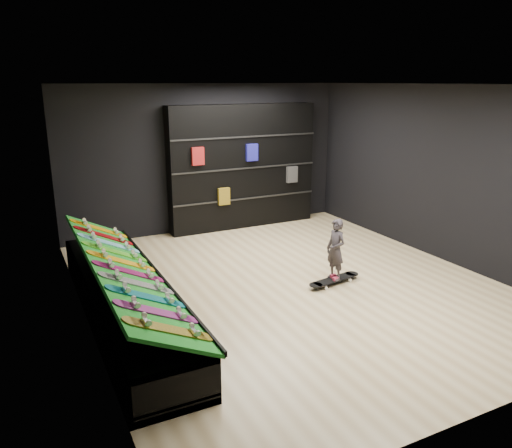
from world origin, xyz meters
name	(u,v)px	position (x,y,z in m)	size (l,w,h in m)	color
floor	(291,285)	(0.00, 0.00, 0.00)	(6.00, 7.00, 0.01)	beige
ceiling	(295,84)	(0.00, 0.00, 3.00)	(6.00, 7.00, 0.01)	white
wall_back	(206,158)	(0.00, 3.50, 1.50)	(6.00, 0.02, 3.00)	black
wall_front	(500,267)	(0.00, -3.50, 1.50)	(6.00, 0.02, 3.00)	black
wall_left	(78,214)	(-3.00, 0.00, 1.50)	(0.02, 7.00, 3.00)	black
wall_right	(442,174)	(3.00, 0.00, 1.50)	(0.02, 7.00, 3.00)	black
display_rack	(124,302)	(-2.55, 0.00, 0.25)	(0.90, 4.50, 0.50)	black
turf_ramp	(125,268)	(-2.50, 0.00, 0.71)	(1.00, 4.50, 0.04)	#116C17
back_shelving	(243,167)	(0.75, 3.32, 1.30)	(3.24, 0.38, 2.59)	black
floor_skateboard	(334,281)	(0.63, -0.26, 0.05)	(0.98, 0.22, 0.09)	black
child	(335,261)	(0.63, -0.26, 0.38)	(0.22, 0.15, 0.57)	black
display_board_0	(169,329)	(-2.49, -1.90, 0.74)	(0.98, 0.22, 0.09)	yellow
display_board_1	(157,312)	(-2.49, -1.48, 0.74)	(0.98, 0.22, 0.09)	#2626BF
display_board_2	(147,297)	(-2.49, -1.06, 0.74)	(0.98, 0.22, 0.09)	#0C8C99
display_board_3	(138,283)	(-2.49, -0.63, 0.74)	(0.98, 0.22, 0.09)	black
display_board_4	(129,272)	(-2.49, -0.21, 0.74)	(0.98, 0.22, 0.09)	#E5198C
display_board_5	(122,261)	(-2.49, 0.21, 0.74)	(0.98, 0.22, 0.09)	orange
display_board_6	(116,252)	(-2.49, 0.63, 0.74)	(0.98, 0.22, 0.09)	green
display_board_7	(110,243)	(-2.49, 1.06, 0.74)	(0.98, 0.22, 0.09)	#0CB2E5
display_board_8	(104,236)	(-2.49, 1.48, 0.74)	(0.98, 0.22, 0.09)	red
display_board_9	(100,229)	(-2.49, 1.90, 0.74)	(0.98, 0.22, 0.09)	yellow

